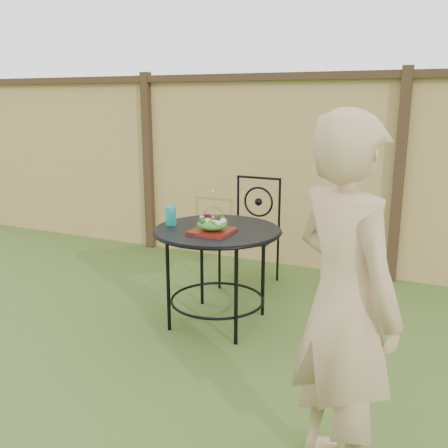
{
  "coord_description": "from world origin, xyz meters",
  "views": [
    {
      "loc": [
        1.71,
        -2.45,
        1.62
      ],
      "look_at": [
        0.26,
        0.72,
        0.75
      ],
      "focal_mm": 40.0,
      "sensor_mm": 36.0,
      "label": 1
    }
  ],
  "objects_px": {
    "patio_table": "(217,247)",
    "salad_plate": "(212,231)",
    "diner": "(344,304)",
    "patio_chair": "(252,229)"
  },
  "relations": [
    {
      "from": "patio_table",
      "to": "salad_plate",
      "type": "bearing_deg",
      "value": -80.31
    },
    {
      "from": "patio_table",
      "to": "patio_chair",
      "type": "distance_m",
      "value": 0.89
    },
    {
      "from": "salad_plate",
      "to": "patio_table",
      "type": "bearing_deg",
      "value": 99.69
    },
    {
      "from": "patio_table",
      "to": "diner",
      "type": "xyz_separation_m",
      "value": [
        1.13,
        -1.16,
        0.21
      ]
    },
    {
      "from": "diner",
      "to": "patio_table",
      "type": "bearing_deg",
      "value": -7.25
    },
    {
      "from": "patio_table",
      "to": "diner",
      "type": "distance_m",
      "value": 1.64
    },
    {
      "from": "patio_table",
      "to": "salad_plate",
      "type": "height_order",
      "value": "salad_plate"
    },
    {
      "from": "patio_table",
      "to": "salad_plate",
      "type": "xyz_separation_m",
      "value": [
        0.02,
        -0.12,
        0.15
      ]
    },
    {
      "from": "patio_table",
      "to": "diner",
      "type": "relative_size",
      "value": 0.58
    },
    {
      "from": "patio_chair",
      "to": "diner",
      "type": "relative_size",
      "value": 0.6
    }
  ]
}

